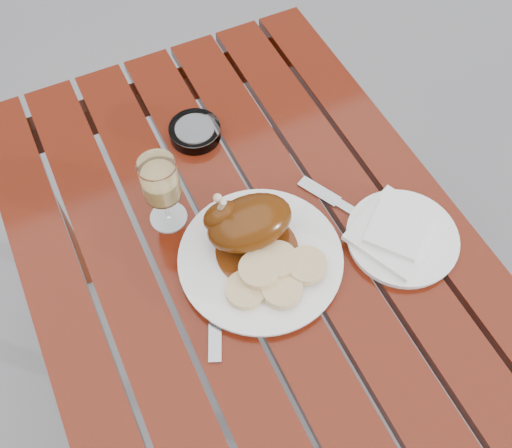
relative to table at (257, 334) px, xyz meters
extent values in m
plane|color=slate|center=(0.00, 0.00, -0.38)|extent=(60.00, 60.00, 0.00)
cube|color=maroon|center=(0.00, 0.00, 0.00)|extent=(0.80, 1.20, 0.75)
cylinder|color=white|center=(0.00, -0.01, 0.38)|extent=(0.34, 0.34, 0.02)
cylinder|color=#57230A|center=(0.00, 0.01, 0.40)|extent=(0.15, 0.15, 0.00)
ellipsoid|color=#5C2E06|center=(0.01, 0.04, 0.44)|extent=(0.16, 0.11, 0.08)
ellipsoid|color=#5C2E06|center=(-0.03, 0.07, 0.45)|extent=(0.07, 0.05, 0.06)
cylinder|color=#C6B28C|center=(-0.04, 0.07, 0.47)|extent=(0.02, 0.04, 0.08)
cylinder|color=beige|center=(-0.05, -0.06, 0.40)|extent=(0.07, 0.07, 0.02)
cylinder|color=beige|center=(0.01, -0.08, 0.41)|extent=(0.07, 0.07, 0.02)
cylinder|color=beige|center=(0.07, -0.06, 0.41)|extent=(0.07, 0.07, 0.02)
cylinder|color=beige|center=(0.02, -0.03, 0.41)|extent=(0.07, 0.07, 0.02)
cylinder|color=beige|center=(-0.02, -0.04, 0.42)|extent=(0.07, 0.07, 0.02)
cylinder|color=#E9C36A|center=(-0.11, 0.16, 0.46)|extent=(0.08, 0.08, 0.17)
cylinder|color=white|center=(0.26, -0.08, 0.38)|extent=(0.26, 0.26, 0.02)
cube|color=white|center=(0.25, -0.07, 0.40)|extent=(0.19, 0.19, 0.01)
cylinder|color=#B2B7BC|center=(0.01, 0.32, 0.39)|extent=(0.11, 0.11, 0.03)
cube|color=gray|center=(-0.11, -0.06, 0.38)|extent=(0.09, 0.17, 0.01)
cube|color=gray|center=(0.22, 0.01, 0.38)|extent=(0.11, 0.18, 0.01)
camera|label=1|loc=(-0.22, -0.44, 1.30)|focal=40.00mm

